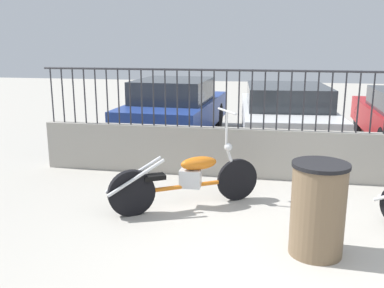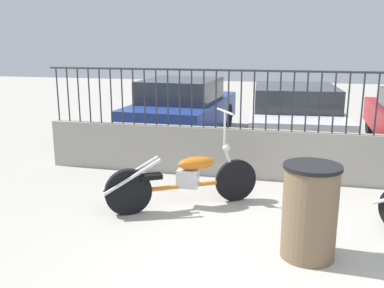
{
  "view_description": "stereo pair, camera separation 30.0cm",
  "coord_description": "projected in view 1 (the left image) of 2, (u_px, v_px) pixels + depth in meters",
  "views": [
    {
      "loc": [
        -0.4,
        -3.93,
        2.17
      ],
      "look_at": [
        -1.52,
        2.08,
        0.7
      ],
      "focal_mm": 40.0,
      "sensor_mm": 36.0,
      "label": 1
    },
    {
      "loc": [
        -0.11,
        -3.87,
        2.17
      ],
      "look_at": [
        -1.52,
        2.08,
        0.7
      ],
      "focal_mm": 40.0,
      "sensor_mm": 36.0,
      "label": 2
    }
  ],
  "objects": [
    {
      "name": "low_wall",
      "position": [
        294.0,
        155.0,
        6.81
      ],
      "size": [
        8.41,
        0.18,
        0.81
      ],
      "color": "#9E998E",
      "rests_on": "ground_plane"
    },
    {
      "name": "motorcycle_orange",
      "position": [
        181.0,
        180.0,
        5.63
      ],
      "size": [
        1.87,
        1.22,
        1.29
      ],
      "rotation": [
        0.0,
        0.0,
        0.55
      ],
      "color": "black",
      "rests_on": "ground_plane"
    },
    {
      "name": "fence_railing",
      "position": [
        298.0,
        91.0,
        6.57
      ],
      "size": [
        8.41,
        0.04,
        0.94
      ],
      "color": "#2D2D33",
      "rests_on": "low_wall"
    },
    {
      "name": "car_white",
      "position": [
        285.0,
        113.0,
        9.39
      ],
      "size": [
        2.17,
        4.46,
        1.26
      ],
      "rotation": [
        0.0,
        0.0,
        1.65
      ],
      "color": "black",
      "rests_on": "ground_plane"
    },
    {
      "name": "trash_bin",
      "position": [
        318.0,
        209.0,
        4.39
      ],
      "size": [
        0.58,
        0.58,
        0.99
      ],
      "color": "brown",
      "rests_on": "ground_plane"
    },
    {
      "name": "ground_plane",
      "position": [
        305.0,
        268.0,
        4.2
      ],
      "size": [
        40.0,
        40.0,
        0.0
      ],
      "primitive_type": "plane",
      "color": "#ADA89E"
    },
    {
      "name": "car_blue",
      "position": [
        175.0,
        108.0,
        9.82
      ],
      "size": [
        1.9,
        4.01,
        1.35
      ],
      "rotation": [
        0.0,
        0.0,
        1.53
      ],
      "color": "black",
      "rests_on": "ground_plane"
    }
  ]
}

